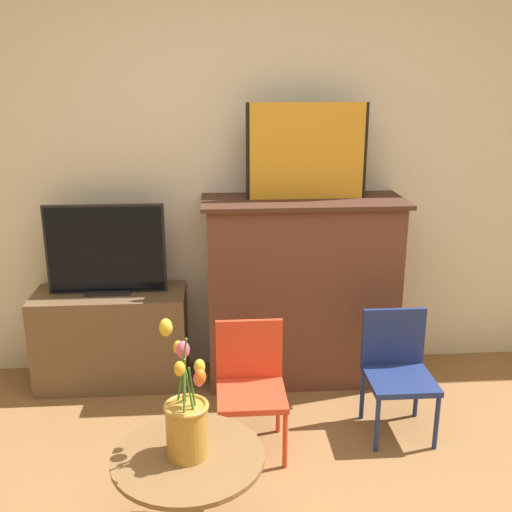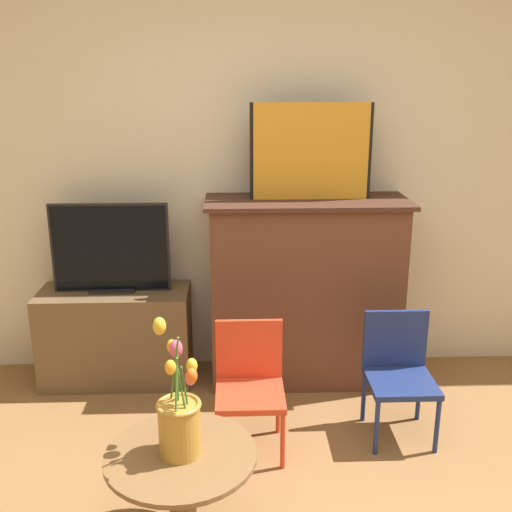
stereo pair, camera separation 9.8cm
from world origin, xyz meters
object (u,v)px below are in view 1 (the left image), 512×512
at_px(vase_tulips, 187,419).
at_px(chair_red, 250,380).
at_px(painting, 307,151).
at_px(tv_monitor, 106,251).
at_px(chair_blue, 397,366).

bearing_deg(vase_tulips, chair_red, 67.97).
bearing_deg(painting, chair_red, -117.34).
distance_m(tv_monitor, vase_tulips, 1.51).
xyz_separation_m(chair_red, vase_tulips, (-0.28, -0.69, 0.23)).
relative_size(painting, chair_red, 1.08).
height_order(painting, chair_red, painting).
relative_size(chair_blue, vase_tulips, 1.25).
distance_m(painting, tv_monitor, 1.28).
bearing_deg(chair_red, tv_monitor, 137.84).
relative_size(tv_monitor, chair_red, 1.07).
bearing_deg(vase_tulips, chair_blue, 36.89).
bearing_deg(chair_red, chair_blue, 7.03).
distance_m(chair_red, vase_tulips, 0.78).
height_order(painting, tv_monitor, painting).
bearing_deg(chair_blue, painting, 123.18).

